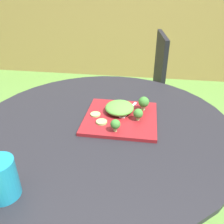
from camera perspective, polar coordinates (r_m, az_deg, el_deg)
The scene contains 12 objects.
bamboo_fence at distance 3.36m, azimuth 6.17°, elevation 19.61°, with size 8.00×0.08×1.36m, color #9E7F47.
patio_table at distance 1.11m, azimuth -1.95°, elevation -11.71°, with size 1.06×1.06×0.72m.
patio_chair at distance 1.90m, azimuth 7.87°, elevation 7.09°, with size 0.48×0.48×0.90m.
salad_plate at distance 0.99m, azimuth 2.13°, elevation -1.40°, with size 0.30×0.30×0.01m, color maroon.
drinking_glass at distance 0.71m, azimuth -25.31°, elevation -14.84°, with size 0.09×0.09×0.12m.
fork at distance 1.02m, azimuth 3.78°, elevation 0.20°, with size 0.07×0.15×0.00m.
lettuce_mound at distance 1.01m, azimuth 1.82°, elevation 1.06°, with size 0.12×0.14×0.04m, color #519338.
broccoli_floret_0 at distance 0.95m, azimuth 6.37°, elevation -0.40°, with size 0.04×0.04×0.05m.
broccoli_floret_1 at distance 1.03m, azimuth 7.71°, elevation 2.38°, with size 0.05×0.05×0.06m.
broccoli_floret_2 at distance 0.88m, azimuth 0.82°, elevation -3.03°, with size 0.04×0.04×0.05m.
cucumber_slice_0 at distance 1.00m, azimuth -4.04°, elevation -0.56°, with size 0.04×0.04×0.01m, color #8EB766.
cucumber_slice_1 at distance 0.94m, azimuth -2.31°, elevation -2.44°, with size 0.04×0.04×0.01m, color #8EB766.
Camera 1 is at (0.16, -0.82, 1.24)m, focal length 37.64 mm.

